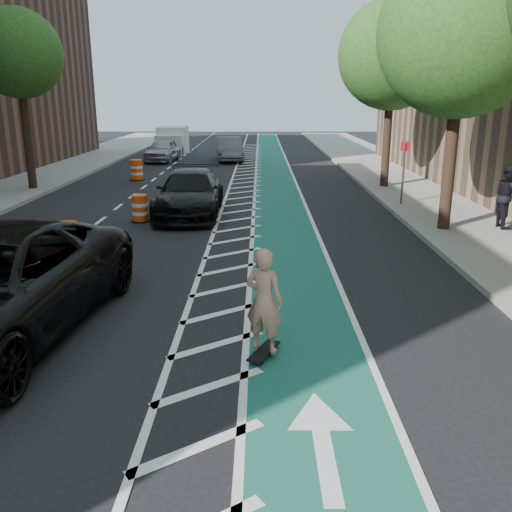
{
  "coord_description": "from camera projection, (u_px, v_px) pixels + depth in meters",
  "views": [
    {
      "loc": [
        2.23,
        -8.36,
        4.03
      ],
      "look_at": [
        2.16,
        1.62,
        1.1
      ],
      "focal_mm": 38.0,
      "sensor_mm": 36.0,
      "label": 1
    }
  ],
  "objects": [
    {
      "name": "ground",
      "position": [
        128.0,
        345.0,
        9.17
      ],
      "size": [
        120.0,
        120.0,
        0.0
      ],
      "primitive_type": "plane",
      "color": "black",
      "rests_on": "ground"
    },
    {
      "name": "bike_lane",
      "position": [
        282.0,
        218.0,
        18.74
      ],
      "size": [
        2.0,
        90.0,
        0.01
      ],
      "primitive_type": "cube",
      "color": "#17513A",
      "rests_on": "ground"
    },
    {
      "name": "buffer_strip",
      "position": [
        239.0,
        218.0,
        18.75
      ],
      "size": [
        1.4,
        90.0,
        0.01
      ],
      "primitive_type": "cube",
      "color": "silver",
      "rests_on": "ground"
    },
    {
      "name": "sidewalk_right",
      "position": [
        470.0,
        217.0,
        18.68
      ],
      "size": [
        5.0,
        90.0,
        0.15
      ],
      "primitive_type": "cube",
      "color": "gray",
      "rests_on": "ground"
    },
    {
      "name": "curb_right",
      "position": [
        399.0,
        216.0,
        18.69
      ],
      "size": [
        0.12,
        90.0,
        0.16
      ],
      "primitive_type": "cube",
      "color": "gray",
      "rests_on": "ground"
    },
    {
      "name": "tree_r_c",
      "position": [
        462.0,
        33.0,
        15.17
      ],
      "size": [
        4.2,
        4.2,
        7.9
      ],
      "color": "#382619",
      "rests_on": "ground"
    },
    {
      "name": "tree_r_d",
      "position": [
        394.0,
        54.0,
        22.84
      ],
      "size": [
        4.2,
        4.2,
        7.9
      ],
      "color": "#382619",
      "rests_on": "ground"
    },
    {
      "name": "tree_l_d",
      "position": [
        22.0,
        55.0,
        22.95
      ],
      "size": [
        4.2,
        4.2,
        7.9
      ],
      "color": "#382619",
      "rests_on": "ground"
    },
    {
      "name": "sign_post",
      "position": [
        403.0,
        172.0,
        20.25
      ],
      "size": [
        0.35,
        0.08,
        2.47
      ],
      "color": "#4C4C4C",
      "rests_on": "ground"
    },
    {
      "name": "skateboard",
      "position": [
        264.0,
        351.0,
        8.73
      ],
      "size": [
        0.56,
        0.85,
        0.11
      ],
      "rotation": [
        0.0,
        0.0,
        -0.43
      ],
      "color": "black",
      "rests_on": "ground"
    },
    {
      "name": "skateboarder",
      "position": [
        264.0,
        301.0,
        8.49
      ],
      "size": [
        0.74,
        0.63,
        1.71
      ],
      "primitive_type": "imported",
      "rotation": [
        0.0,
        0.0,
        2.71
      ],
      "color": "tan",
      "rests_on": "skateboard"
    },
    {
      "name": "suv_far",
      "position": [
        190.0,
        193.0,
        19.17
      ],
      "size": [
        2.22,
        5.36,
        1.55
      ],
      "primitive_type": "imported",
      "rotation": [
        0.0,
        0.0,
        0.01
      ],
      "color": "black",
      "rests_on": "ground"
    },
    {
      "name": "car_silver",
      "position": [
        163.0,
        150.0,
        35.29
      ],
      "size": [
        2.08,
        4.36,
        1.44
      ],
      "primitive_type": "imported",
      "rotation": [
        0.0,
        0.0,
        -0.09
      ],
      "color": "#A4A4AA",
      "rests_on": "ground"
    },
    {
      "name": "car_grey",
      "position": [
        229.0,
        149.0,
        35.66
      ],
      "size": [
        2.15,
        4.76,
        1.51
      ],
      "primitive_type": "imported",
      "rotation": [
        0.0,
        0.0,
        0.12
      ],
      "color": "#5E5E63",
      "rests_on": "ground"
    },
    {
      "name": "pedestrian",
      "position": [
        508.0,
        196.0,
        16.58
      ],
      "size": [
        0.74,
        0.95,
        1.94
      ],
      "primitive_type": "imported",
      "rotation": [
        0.0,
        0.0,
        1.56
      ],
      "color": "black",
      "rests_on": "sidewalk_right"
    },
    {
      "name": "box_truck",
      "position": [
        172.0,
        141.0,
        40.7
      ],
      "size": [
        2.22,
        4.68,
        1.92
      ],
      "rotation": [
        0.0,
        0.0,
        0.03
      ],
      "color": "white",
      "rests_on": "ground"
    },
    {
      "name": "barrel_a",
      "position": [
        68.0,
        242.0,
        13.83
      ],
      "size": [
        0.73,
        0.73,
        1.0
      ],
      "color": "#D7400B",
      "rests_on": "ground"
    },
    {
      "name": "barrel_b",
      "position": [
        140.0,
        209.0,
        18.18
      ],
      "size": [
        0.67,
        0.67,
        0.91
      ],
      "color": "#E5450C",
      "rests_on": "ground"
    },
    {
      "name": "barrel_c",
      "position": [
        137.0,
        171.0,
        27.29
      ],
      "size": [
        0.76,
        0.76,
        1.03
      ],
      "color": "#FA4A0D",
      "rests_on": "ground"
    }
  ]
}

